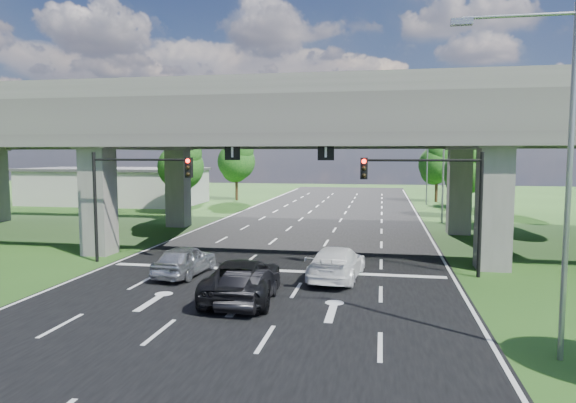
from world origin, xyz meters
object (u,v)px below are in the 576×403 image
(signal_right, at_px, (434,190))
(car_white, at_px, (337,263))
(streetlight_near, at_px, (555,156))
(streetlight_beyond, at_px, (424,155))
(car_silver, at_px, (185,260))
(car_dark, at_px, (250,286))
(streetlight_far, at_px, (439,155))
(signal_left, at_px, (131,186))
(car_trailing, at_px, (242,279))

(signal_right, relative_size, car_white, 1.14)
(car_white, bearing_deg, streetlight_near, 135.00)
(streetlight_beyond, height_order, car_silver, streetlight_beyond)
(signal_right, bearing_deg, car_dark, -139.90)
(car_white, bearing_deg, car_dark, 63.25)
(signal_right, height_order, car_dark, signal_right)
(streetlight_near, relative_size, car_dark, 2.32)
(car_dark, height_order, car_white, car_white)
(streetlight_near, bearing_deg, streetlight_far, 90.00)
(signal_left, distance_m, car_trailing, 10.02)
(car_silver, bearing_deg, signal_left, -25.51)
(signal_left, xyz_separation_m, streetlight_far, (17.92, 20.06, 1.66))
(car_dark, bearing_deg, car_trailing, -54.89)
(car_silver, xyz_separation_m, car_dark, (4.29, -4.04, -0.03))
(car_dark, bearing_deg, car_silver, -42.09)
(signal_right, bearing_deg, car_white, -160.11)
(signal_left, xyz_separation_m, streetlight_near, (17.92, -9.94, 1.66))
(car_trailing, bearing_deg, streetlight_near, 151.18)
(streetlight_beyond, xyz_separation_m, car_white, (-6.76, -37.68, -5.06))
(streetlight_near, distance_m, car_trailing, 12.25)
(car_silver, distance_m, car_dark, 5.90)
(car_dark, bearing_deg, streetlight_beyond, -101.81)
(signal_right, xyz_separation_m, car_trailing, (-8.00, -5.54, -3.36))
(car_silver, bearing_deg, car_dark, 141.57)
(streetlight_beyond, height_order, car_trailing, streetlight_beyond)
(streetlight_far, distance_m, car_trailing, 28.03)
(car_dark, xyz_separation_m, car_white, (3.00, 4.68, 0.05))
(signal_left, height_order, streetlight_near, streetlight_near)
(car_silver, xyz_separation_m, car_trailing, (3.78, -3.27, 0.06))
(streetlight_near, relative_size, car_trailing, 1.74)
(car_white, bearing_deg, streetlight_far, -101.41)
(signal_right, distance_m, car_trailing, 10.29)
(signal_right, height_order, streetlight_beyond, streetlight_beyond)
(signal_left, xyz_separation_m, car_dark, (8.16, -6.30, -3.45))
(signal_right, relative_size, streetlight_beyond, 0.60)
(streetlight_far, relative_size, car_trailing, 1.74)
(car_silver, height_order, car_white, car_white)
(streetlight_beyond, bearing_deg, car_trailing, -103.87)
(streetlight_far, bearing_deg, signal_left, -131.78)
(streetlight_near, height_order, car_white, streetlight_near)
(streetlight_near, bearing_deg, signal_right, 102.88)
(signal_left, xyz_separation_m, streetlight_beyond, (17.92, 36.06, 1.66))
(car_silver, bearing_deg, streetlight_near, 156.15)
(streetlight_near, xyz_separation_m, car_trailing, (-10.27, 4.41, -5.02))
(signal_right, distance_m, car_white, 5.86)
(streetlight_beyond, bearing_deg, car_white, -100.17)
(streetlight_far, height_order, car_silver, streetlight_far)
(car_silver, xyz_separation_m, car_white, (7.29, 0.64, 0.02))
(car_dark, relative_size, car_trailing, 0.75)
(signal_left, xyz_separation_m, car_white, (11.16, -1.62, -3.39))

